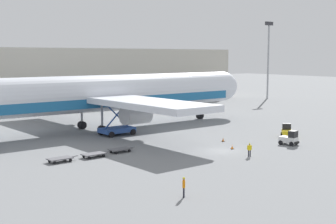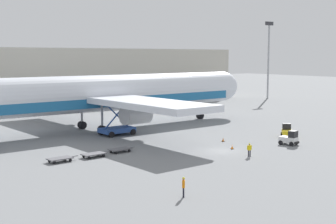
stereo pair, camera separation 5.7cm
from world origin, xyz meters
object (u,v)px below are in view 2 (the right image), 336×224
(baggage_tug_foreground, at_px, (290,139))
(light_mast, at_px, (269,54))
(baggage_dolly_lead, at_px, (60,159))
(airplane_main, at_px, (109,94))
(baggage_tug_mid, at_px, (287,131))
(traffic_cone_far, at_px, (232,147))
(ground_crew_far, at_px, (184,185))
(traffic_cone_near, at_px, (223,140))
(baggage_dolly_third, at_px, (120,149))
(baggage_dolly_second, at_px, (94,154))
(scissor_lift_loader, at_px, (117,121))
(ground_crew_near, at_px, (249,149))

(baggage_tug_foreground, bearing_deg, light_mast, 121.64)
(baggage_dolly_lead, bearing_deg, baggage_tug_foreground, -19.98)
(light_mast, distance_m, airplane_main, 69.38)
(baggage_tug_mid, distance_m, traffic_cone_far, 13.07)
(ground_crew_far, bearing_deg, traffic_cone_near, 170.83)
(airplane_main, bearing_deg, baggage_dolly_third, -118.36)
(light_mast, relative_size, baggage_tug_mid, 7.95)
(baggage_dolly_second, xyz_separation_m, traffic_cone_near, (19.72, -0.84, -0.11))
(baggage_tug_foreground, xyz_separation_m, ground_crew_far, (-26.15, -11.04, 0.18))
(baggage_dolly_second, bearing_deg, scissor_lift_loader, 46.58)
(baggage_dolly_third, height_order, traffic_cone_far, traffic_cone_far)
(baggage_tug_mid, relative_size, baggage_dolly_third, 0.73)
(ground_crew_near, bearing_deg, light_mast, 68.46)
(airplane_main, bearing_deg, ground_crew_far, -113.08)
(baggage_dolly_third, bearing_deg, light_mast, 25.75)
(light_mast, distance_m, baggage_tug_foreground, 73.20)
(baggage_dolly_lead, bearing_deg, traffic_cone_far, -19.72)
(light_mast, relative_size, baggage_dolly_third, 5.80)
(airplane_main, bearing_deg, light_mast, 16.92)
(airplane_main, bearing_deg, baggage_tug_mid, -54.83)
(baggage_dolly_second, relative_size, traffic_cone_far, 6.56)
(baggage_tug_foreground, distance_m, ground_crew_near, 10.19)
(baggage_tug_mid, distance_m, traffic_cone_near, 10.60)
(ground_crew_far, bearing_deg, scissor_lift_loader, -159.41)
(scissor_lift_loader, distance_m, baggage_tug_mid, 25.74)
(scissor_lift_loader, xyz_separation_m, baggage_tug_foreground, (15.52, -20.61, -1.25))
(light_mast, xyz_separation_m, airplane_main, (-64.12, -25.57, -6.86))
(baggage_tug_foreground, bearing_deg, scissor_lift_loader, -157.25)
(baggage_tug_mid, distance_m, baggage_dolly_second, 30.17)
(scissor_lift_loader, xyz_separation_m, baggage_dolly_second, (-9.97, -12.67, -1.74))
(scissor_lift_loader, distance_m, traffic_cone_far, 19.72)
(baggage_tug_foreground, xyz_separation_m, baggage_dolly_third, (-21.46, 8.77, -0.49))
(baggage_tug_foreground, relative_size, baggage_dolly_third, 0.72)
(traffic_cone_far, bearing_deg, baggage_dolly_third, 153.71)
(light_mast, distance_m, ground_crew_far, 99.67)
(scissor_lift_loader, relative_size, traffic_cone_near, 9.76)
(scissor_lift_loader, distance_m, baggage_dolly_second, 16.22)
(baggage_tug_mid, distance_m, baggage_dolly_third, 26.30)
(airplane_main, bearing_deg, ground_crew_near, -87.03)
(baggage_dolly_second, distance_m, traffic_cone_far, 17.99)
(light_mast, height_order, ground_crew_far, light_mast)
(light_mast, relative_size, baggage_tug_foreground, 8.03)
(light_mast, xyz_separation_m, baggage_tug_mid, (-45.82, -47.39, -11.82))
(ground_crew_near, bearing_deg, baggage_tug_mid, 51.86)
(baggage_dolly_lead, bearing_deg, baggage_dolly_third, 1.18)
(baggage_dolly_second, bearing_deg, baggage_dolly_third, 6.44)
(traffic_cone_far, bearing_deg, airplane_main, 102.77)
(scissor_lift_loader, height_order, baggage_tug_mid, scissor_lift_loader)
(baggage_dolly_lead, xyz_separation_m, ground_crew_far, (3.62, -18.88, 0.66))
(light_mast, distance_m, traffic_cone_near, 72.80)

